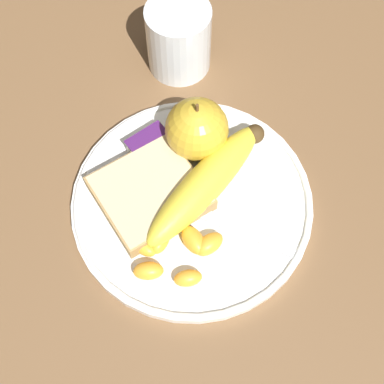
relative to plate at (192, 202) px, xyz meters
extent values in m
plane|color=brown|center=(0.00, 0.00, -0.01)|extent=(3.00, 3.00, 0.00)
cylinder|color=white|center=(0.00, 0.00, 0.00)|extent=(0.26, 0.26, 0.01)
torus|color=white|center=(0.00, 0.00, 0.00)|extent=(0.26, 0.26, 0.01)
cylinder|color=silver|center=(0.11, 0.17, 0.04)|extent=(0.08, 0.08, 0.09)
cylinder|color=orange|center=(0.11, 0.17, 0.03)|extent=(0.07, 0.07, 0.07)
sphere|color=gold|center=(0.05, 0.05, 0.04)|extent=(0.07, 0.07, 0.07)
cylinder|color=brown|center=(0.05, 0.05, 0.08)|extent=(0.00, 0.00, 0.01)
ellipsoid|color=yellow|center=(0.02, 0.00, 0.02)|extent=(0.18, 0.08, 0.04)
sphere|color=#473319|center=(0.10, 0.02, 0.02)|extent=(0.02, 0.02, 0.02)
cube|color=#AB8751|center=(-0.03, 0.03, 0.02)|extent=(0.11, 0.11, 0.02)
cube|color=beige|center=(-0.03, 0.03, 0.02)|extent=(0.11, 0.10, 0.02)
cube|color=silver|center=(0.02, -0.05, 0.01)|extent=(0.07, 0.12, 0.00)
cube|color=silver|center=(-0.03, 0.03, 0.01)|extent=(0.05, 0.06, 0.00)
cube|color=white|center=(0.00, 0.07, 0.01)|extent=(0.04, 0.04, 0.02)
cube|color=#4C1E60|center=(0.00, 0.07, 0.02)|extent=(0.05, 0.04, 0.00)
ellipsoid|color=#F9A32D|center=(-0.04, -0.01, 0.01)|extent=(0.02, 0.03, 0.01)
ellipsoid|color=#F9A32D|center=(-0.06, -0.07, 0.01)|extent=(0.03, 0.03, 0.02)
ellipsoid|color=#F9A32D|center=(-0.02, -0.05, 0.01)|extent=(0.03, 0.02, 0.02)
ellipsoid|color=#F9A32D|center=(-0.03, -0.04, 0.01)|extent=(0.02, 0.04, 0.02)
ellipsoid|color=#F9A32D|center=(-0.07, -0.02, 0.01)|extent=(0.02, 0.03, 0.01)
ellipsoid|color=#F9A32D|center=(-0.06, -0.02, 0.01)|extent=(0.03, 0.03, 0.02)
ellipsoid|color=#F9A32D|center=(-0.08, -0.04, 0.01)|extent=(0.04, 0.03, 0.02)
camera|label=1|loc=(-0.15, -0.20, 0.52)|focal=50.00mm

